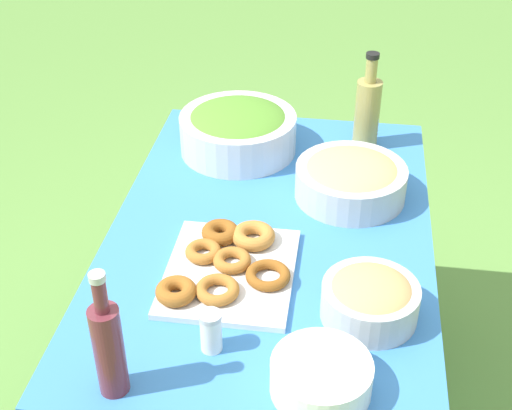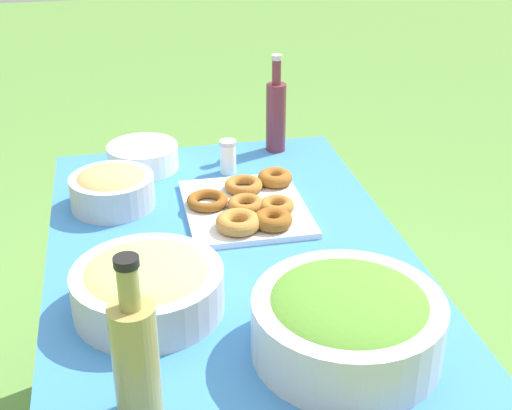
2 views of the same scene
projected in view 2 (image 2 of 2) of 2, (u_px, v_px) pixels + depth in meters
picnic_table at (230, 288)px, 1.72m from camera, size 1.30×0.84×0.77m
salad_bowl at (348, 320)px, 1.31m from camera, size 0.36×0.36×0.14m
pasta_bowl at (148, 285)px, 1.44m from camera, size 0.31×0.31×0.11m
donut_platter at (248, 205)px, 1.84m from camera, size 0.36×0.33×0.05m
plate_stack at (143, 157)px, 2.08m from camera, size 0.21×0.21×0.07m
olive_oil_bottle at (135, 356)px, 1.15m from camera, size 0.08×0.08×0.31m
wine_bottle at (276, 114)px, 2.16m from camera, size 0.06×0.06×0.30m
bread_bowl at (112, 188)px, 1.85m from camera, size 0.22×0.22×0.11m
salt_shaker at (228, 157)px, 2.04m from camera, size 0.05×0.05×0.10m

